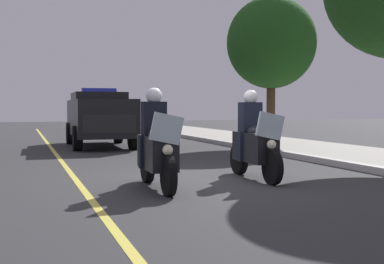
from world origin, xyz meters
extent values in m
plane|color=#333335|center=(0.00, 0.00, 0.00)|extent=(80.00, 80.00, 0.00)
cube|color=#B7B5AD|center=(0.00, 3.86, 0.07)|extent=(48.00, 0.24, 0.15)
cube|color=#E0D14C|center=(0.00, -2.18, 0.00)|extent=(48.00, 0.12, 0.01)
cylinder|color=black|center=(1.42, -1.01, 0.32)|extent=(0.64, 0.14, 0.64)
cylinder|color=black|center=(-0.08, -0.97, 0.32)|extent=(0.64, 0.16, 0.64)
cube|color=black|center=(0.69, -0.99, 0.62)|extent=(1.21, 0.47, 0.56)
ellipsoid|color=black|center=(0.74, -0.99, 0.92)|extent=(0.57, 0.33, 0.24)
cube|color=silver|center=(1.32, -1.00, 1.05)|extent=(0.07, 0.56, 0.53)
sphere|color=#F9F4CC|center=(1.38, -1.00, 0.72)|extent=(0.17, 0.17, 0.17)
sphere|color=red|center=(1.19, -1.16, 0.98)|extent=(0.09, 0.09, 0.09)
sphere|color=#1933F2|center=(1.20, -0.84, 0.98)|extent=(0.09, 0.09, 0.09)
cube|color=black|center=(0.46, -0.98, 1.18)|extent=(0.29, 0.41, 0.60)
cube|color=black|center=(0.53, -0.78, 0.62)|extent=(0.18, 0.14, 0.56)
cube|color=black|center=(0.52, -1.18, 0.62)|extent=(0.18, 0.14, 0.56)
sphere|color=silver|center=(0.48, -0.98, 1.58)|extent=(0.28, 0.28, 0.28)
cylinder|color=black|center=(0.95, 1.06, 0.32)|extent=(0.64, 0.14, 0.64)
cylinder|color=black|center=(-0.55, 1.09, 0.32)|extent=(0.64, 0.16, 0.64)
cube|color=black|center=(0.22, 1.08, 0.62)|extent=(1.21, 0.47, 0.56)
ellipsoid|color=black|center=(0.27, 1.07, 0.92)|extent=(0.57, 0.33, 0.24)
cube|color=silver|center=(0.85, 1.06, 1.05)|extent=(0.07, 0.56, 0.53)
sphere|color=#F9F4CC|center=(0.91, 1.06, 0.72)|extent=(0.17, 0.17, 0.17)
sphere|color=red|center=(0.72, 0.90, 0.98)|extent=(0.09, 0.09, 0.09)
sphere|color=#1933F2|center=(0.73, 1.22, 0.98)|extent=(0.09, 0.09, 0.09)
cube|color=black|center=(-0.01, 1.08, 1.18)|extent=(0.29, 0.41, 0.60)
cube|color=black|center=(0.06, 1.28, 0.62)|extent=(0.18, 0.14, 0.56)
cube|color=black|center=(0.05, 0.88, 0.62)|extent=(0.18, 0.14, 0.56)
sphere|color=white|center=(0.01, 1.08, 1.58)|extent=(0.28, 0.28, 0.28)
cube|color=black|center=(-8.73, -0.53, 1.02)|extent=(4.94, 2.02, 1.24)
cube|color=black|center=(-9.03, -0.52, 1.72)|extent=(2.44, 1.80, 0.36)
cube|color=#2633D8|center=(-8.83, -0.53, 1.98)|extent=(0.31, 1.21, 0.14)
cube|color=black|center=(-6.33, -0.59, 0.88)|extent=(0.16, 1.62, 0.56)
cylinder|color=black|center=(-7.16, 0.33, 0.40)|extent=(0.81, 0.30, 0.80)
cylinder|color=black|center=(-7.20, -1.46, 0.40)|extent=(0.81, 0.30, 0.80)
cylinder|color=black|center=(-10.26, 0.41, 0.40)|extent=(0.81, 0.30, 0.80)
cylinder|color=black|center=(-10.30, -1.39, 0.40)|extent=(0.81, 0.30, 0.80)
cylinder|color=#42301E|center=(-6.98, 5.27, 1.25)|extent=(0.31, 0.31, 2.30)
ellipsoid|color=#1E4C19|center=(-6.98, 5.27, 3.66)|extent=(3.15, 3.15, 3.24)
camera|label=1|loc=(8.76, -3.17, 1.39)|focal=46.41mm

